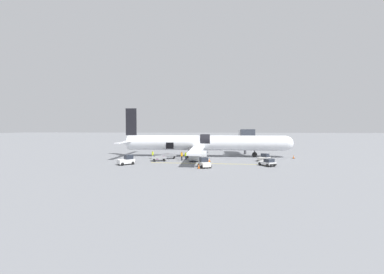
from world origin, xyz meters
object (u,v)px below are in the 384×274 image
ground_crew_loader_b (186,156)px  baggage_tug_rear (127,160)px  baggage_tug_lead (268,163)px  baggage_cart_loading (169,156)px  ground_crew_driver (182,156)px  suitcase_on_tarmac_upright (157,158)px  baggage_tug_spare (204,163)px  airplane (203,143)px  ground_crew_loader_a (153,155)px  baggage_cart_queued (160,158)px  baggage_tug_mid (264,158)px

ground_crew_loader_b → baggage_tug_rear: bearing=-144.5°
baggage_tug_lead → baggage_cart_loading: (-18.60, 8.27, -0.04)m
ground_crew_driver → suitcase_on_tarmac_upright: 5.43m
ground_crew_loader_b → baggage_tug_spare: bearing=-65.6°
baggage_tug_spare → airplane: bearing=92.9°
airplane → ground_crew_loader_b: bearing=-120.8°
baggage_tug_spare → suitcase_on_tarmac_upright: (-10.02, 8.98, -0.37)m
baggage_tug_spare → ground_crew_loader_a: 14.78m
baggage_tug_spare → ground_crew_loader_b: ground_crew_loader_b is taller
baggage_cart_loading → ground_crew_driver: 4.15m
ground_crew_loader_b → baggage_tug_lead: bearing=-23.8°
baggage_cart_loading → suitcase_on_tarmac_upright: baggage_cart_loading is taller
baggage_tug_lead → suitcase_on_tarmac_upright: bearing=162.2°
airplane → ground_crew_driver: bearing=-121.5°
baggage_cart_queued → ground_crew_loader_b: (4.97, 2.20, 0.34)m
baggage_cart_queued → ground_crew_driver: (4.23, 1.14, 0.42)m
baggage_tug_spare → baggage_cart_queued: (-8.99, 6.64, -0.16)m
baggage_tug_rear → ground_crew_loader_b: bearing=35.5°
airplane → ground_crew_driver: 7.95m
baggage_tug_rear → suitcase_on_tarmac_upright: (3.85, 7.15, -0.42)m
baggage_tug_lead → baggage_cart_loading: size_ratio=0.80×
baggage_tug_lead → baggage_cart_queued: (-19.78, 4.34, -0.05)m
baggage_cart_loading → ground_crew_loader_a: size_ratio=2.38×
airplane → baggage_tug_spare: 14.54m
baggage_tug_mid → baggage_cart_queued: 20.45m
airplane → ground_crew_loader_b: (-3.28, -5.49, -2.15)m
baggage_tug_rear → ground_crew_loader_a: baggage_tug_rear is taller
baggage_tug_rear → ground_crew_loader_b: baggage_tug_rear is taller
baggage_cart_queued → airplane: bearing=43.0°
baggage_tug_mid → baggage_cart_queued: bearing=-176.6°
baggage_tug_spare → ground_crew_driver: 9.13m
baggage_tug_rear → ground_crew_loader_a: size_ratio=1.83×
baggage_cart_loading → ground_crew_loader_b: size_ratio=2.45×
baggage_cart_loading → ground_crew_loader_b: bearing=-24.6°
airplane → baggage_cart_queued: 11.55m
airplane → baggage_cart_loading: size_ratio=9.68×
baggage_tug_mid → suitcase_on_tarmac_upright: baggage_tug_mid is taller
baggage_cart_loading → baggage_tug_spare: bearing=-53.6°
ground_crew_driver → suitcase_on_tarmac_upright: size_ratio=2.41×
suitcase_on_tarmac_upright → ground_crew_loader_b: bearing=-1.3°
airplane → baggage_tug_spare: (0.74, -14.33, -2.33)m
ground_crew_loader_b → ground_crew_driver: 1.29m
baggage_cart_loading → baggage_cart_queued: size_ratio=1.07×
baggage_tug_lead → ground_crew_loader_b: 16.19m
airplane → baggage_tug_mid: (12.17, -6.47, -2.38)m
airplane → baggage_tug_mid: airplane is taller
baggage_tug_mid → ground_crew_loader_b: size_ratio=1.65×
baggage_tug_mid → baggage_tug_rear: baggage_tug_rear is taller
baggage_tug_mid → ground_crew_loader_a: ground_crew_loader_a is taller
baggage_cart_loading → ground_crew_loader_a: bearing=-165.4°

